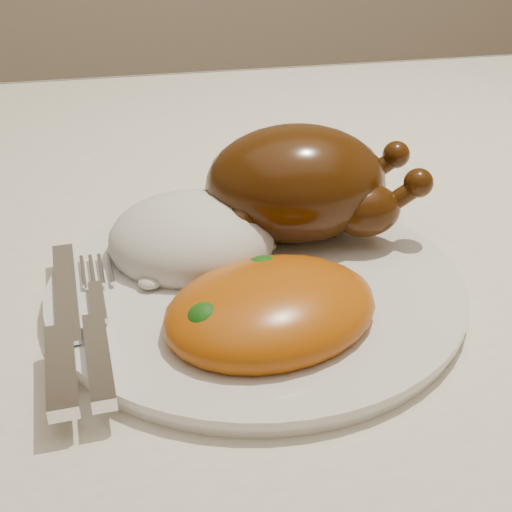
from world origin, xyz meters
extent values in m
cube|color=brown|center=(0.00, 0.00, 0.74)|extent=(1.60, 0.90, 0.04)
cube|color=beige|center=(0.00, 0.00, 0.76)|extent=(1.72, 1.02, 0.01)
cube|color=beige|center=(0.00, 0.51, 0.68)|extent=(1.72, 0.01, 0.18)
cylinder|color=silver|center=(-0.12, -0.10, 0.77)|extent=(0.39, 0.39, 0.01)
ellipsoid|color=#411F06|center=(-0.08, -0.03, 0.82)|extent=(0.15, 0.12, 0.09)
ellipsoid|color=#411F06|center=(-0.09, -0.03, 0.85)|extent=(0.07, 0.06, 0.04)
ellipsoid|color=#411F06|center=(-0.03, -0.06, 0.81)|extent=(0.05, 0.04, 0.04)
sphere|color=#411F06|center=(0.01, -0.07, 0.83)|extent=(0.02, 0.02, 0.02)
ellipsoid|color=#411F06|center=(-0.02, 0.00, 0.81)|extent=(0.05, 0.04, 0.04)
sphere|color=#411F06|center=(0.02, -0.01, 0.83)|extent=(0.02, 0.02, 0.02)
sphere|color=#411F06|center=(-0.12, -0.06, 0.81)|extent=(0.03, 0.03, 0.03)
sphere|color=#411F06|center=(-0.12, 0.01, 0.81)|extent=(0.03, 0.03, 0.03)
ellipsoid|color=silver|center=(-0.16, -0.05, 0.79)|extent=(0.14, 0.13, 0.07)
ellipsoid|color=#B2500B|center=(-0.12, -0.15, 0.79)|extent=(0.17, 0.15, 0.05)
ellipsoid|color=#B2500B|center=(-0.08, -0.14, 0.79)|extent=(0.07, 0.06, 0.03)
ellipsoid|color=#0D3B09|center=(-0.08, -0.16, 0.79)|extent=(0.03, 0.03, 0.03)
ellipsoid|color=#0D3B09|center=(-0.17, -0.17, 0.80)|extent=(0.03, 0.03, 0.03)
ellipsoid|color=#0D3B09|center=(-0.12, -0.12, 0.80)|extent=(0.03, 0.03, 0.03)
ellipsoid|color=#0D3B09|center=(-0.14, -0.14, 0.79)|extent=(0.03, 0.03, 0.03)
ellipsoid|color=#0D3B09|center=(-0.12, -0.15, 0.80)|extent=(0.03, 0.03, 0.03)
ellipsoid|color=#0D3B09|center=(-0.10, -0.12, 0.79)|extent=(0.03, 0.03, 0.02)
cube|color=silver|center=(-0.26, -0.09, 0.78)|extent=(0.02, 0.13, 0.00)
cube|color=silver|center=(-0.26, -0.18, 0.79)|extent=(0.02, 0.08, 0.01)
cube|color=silver|center=(-0.23, -0.17, 0.79)|extent=(0.02, 0.09, 0.01)
cube|color=silver|center=(-0.23, -0.09, 0.79)|extent=(0.02, 0.09, 0.00)
camera|label=1|loc=(-0.21, -0.53, 1.05)|focal=50.00mm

